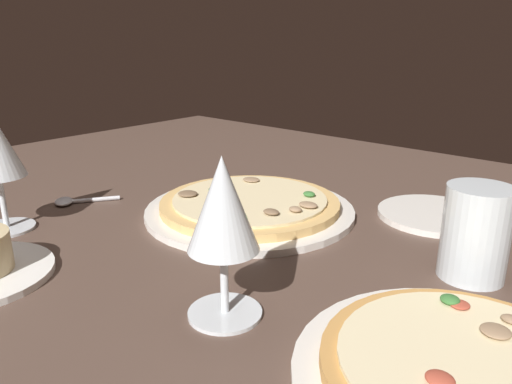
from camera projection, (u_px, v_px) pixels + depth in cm
name	position (u px, v px, depth cm)	size (l,w,h in cm)	color
dining_table	(262.00, 219.00, 78.39)	(150.00, 110.00, 4.00)	brown
pizza_main	(250.00, 206.00, 74.56)	(31.72, 31.72, 3.38)	silver
pizza_side	(469.00, 374.00, 37.90)	(27.47, 27.47, 3.38)	silver
wine_glass_near	(223.00, 211.00, 44.66)	(7.32, 7.32, 16.08)	silver
water_glass	(475.00, 239.00, 54.24)	(7.30, 7.30, 10.65)	silver
side_plate	(435.00, 215.00, 73.24)	(16.70, 16.70, 0.90)	silver
spoon	(72.00, 201.00, 79.19)	(7.51, 9.76, 1.00)	silver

